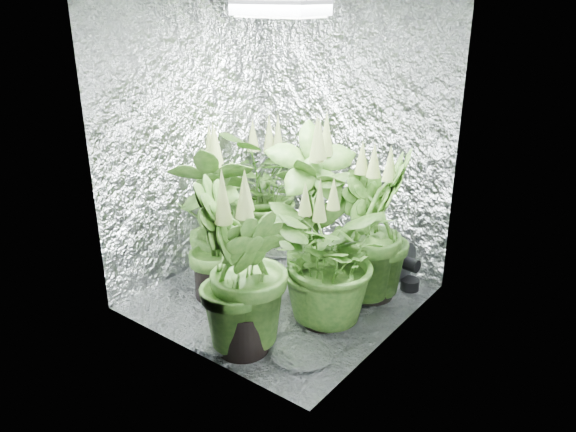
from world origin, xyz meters
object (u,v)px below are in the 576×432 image
(plant_f, at_px, (214,224))
(plant_g, at_px, (241,271))
(grow_lamp, at_px, (280,9))
(plant_e, at_px, (324,258))
(circulation_fan, at_px, (408,270))
(plant_b, at_px, (312,216))
(plant_d, at_px, (220,227))
(plant_a, at_px, (264,187))
(plant_c, at_px, (375,228))

(plant_f, height_order, plant_g, plant_f)
(grow_lamp, xyz_separation_m, plant_g, (0.20, -0.61, -1.32))
(grow_lamp, bearing_deg, plant_e, -13.67)
(grow_lamp, height_order, plant_g, grow_lamp)
(plant_e, height_order, circulation_fan, plant_e)
(plant_b, bearing_deg, plant_f, -140.36)
(grow_lamp, xyz_separation_m, plant_d, (-0.50, -0.05, -1.42))
(plant_b, bearing_deg, plant_d, -161.93)
(plant_b, bearing_deg, grow_lamp, -130.36)
(grow_lamp, xyz_separation_m, plant_f, (-0.35, -0.25, -1.31))
(grow_lamp, distance_m, circulation_fan, 1.90)
(plant_a, xyz_separation_m, plant_d, (0.14, -0.66, -0.08))
(plant_b, height_order, plant_e, plant_b)
(plant_e, distance_m, plant_g, 0.55)
(plant_c, distance_m, plant_d, 1.07)
(plant_b, xyz_separation_m, plant_f, (-0.49, -0.40, -0.05))
(grow_lamp, distance_m, plant_d, 1.51)
(plant_c, bearing_deg, plant_g, -105.57)
(plant_c, bearing_deg, circulation_fan, 59.46)
(plant_d, distance_m, circulation_fan, 1.33)
(grow_lamp, distance_m, plant_e, 1.44)
(plant_b, xyz_separation_m, circulation_fan, (0.48, 0.47, -0.43))
(plant_f, bearing_deg, plant_g, -33.25)
(plant_a, bearing_deg, plant_g, -55.40)
(plant_a, bearing_deg, plant_d, -78.22)
(plant_e, xyz_separation_m, circulation_fan, (0.21, 0.72, -0.31))
(plant_a, xyz_separation_m, plant_b, (0.77, -0.45, 0.08))
(plant_b, relative_size, circulation_fan, 3.70)
(plant_g, xyz_separation_m, circulation_fan, (0.42, 1.23, -0.36))
(plant_c, bearing_deg, plant_d, -156.08)
(grow_lamp, height_order, plant_a, grow_lamp)
(plant_f, distance_m, circulation_fan, 1.36)
(plant_c, height_order, plant_g, plant_g)
(plant_e, bearing_deg, plant_c, 81.76)
(plant_b, xyz_separation_m, plant_d, (-0.64, -0.21, -0.17))
(plant_b, relative_size, plant_g, 1.12)
(plant_f, bearing_deg, grow_lamp, 34.91)
(grow_lamp, height_order, plant_b, grow_lamp)
(grow_lamp, distance_m, plant_c, 1.46)
(plant_e, relative_size, plant_g, 0.90)
(plant_f, xyz_separation_m, circulation_fan, (0.97, 0.87, -0.38))
(plant_a, height_order, plant_g, plant_g)
(plant_a, relative_size, circulation_fan, 3.29)
(plant_a, height_order, plant_e, plant_a)
(plant_e, bearing_deg, plant_d, 177.08)
(plant_d, height_order, plant_e, plant_e)
(plant_b, height_order, plant_c, plant_b)
(plant_a, height_order, circulation_fan, plant_a)
(circulation_fan, bearing_deg, plant_g, -103.01)
(plant_c, xyz_separation_m, plant_e, (-0.07, -0.48, -0.05))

